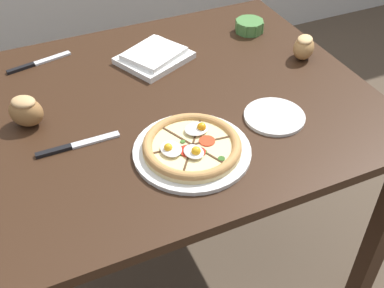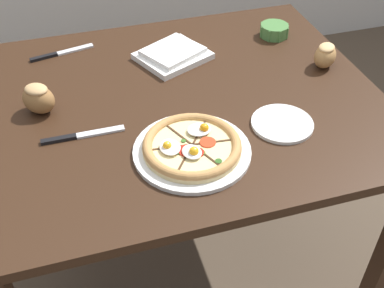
{
  "view_description": "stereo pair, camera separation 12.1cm",
  "coord_description": "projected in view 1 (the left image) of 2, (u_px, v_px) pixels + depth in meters",
  "views": [
    {
      "loc": [
        -0.41,
        -1.08,
        1.6
      ],
      "look_at": [
        -0.03,
        -0.25,
        0.8
      ],
      "focal_mm": 45.0,
      "sensor_mm": 36.0,
      "label": 1
    },
    {
      "loc": [
        -0.3,
        -1.13,
        1.6
      ],
      "look_at": [
        -0.03,
        -0.25,
        0.8
      ],
      "focal_mm": 45.0,
      "sensor_mm": 36.0,
      "label": 2
    }
  ],
  "objects": [
    {
      "name": "ground_plane",
      "position": [
        174.0,
        257.0,
        1.92
      ],
      "size": [
        12.0,
        12.0,
        0.0
      ],
      "primitive_type": "plane",
      "color": "brown"
    },
    {
      "name": "side_saucer",
      "position": [
        274.0,
        117.0,
        1.34
      ],
      "size": [
        0.17,
        0.17,
        0.01
      ],
      "color": "white",
      "rests_on": "dining_table"
    },
    {
      "name": "ramekin_bowl",
      "position": [
        249.0,
        26.0,
        1.71
      ],
      "size": [
        0.1,
        0.1,
        0.04
      ],
      "color": "#4C8442",
      "rests_on": "dining_table"
    },
    {
      "name": "bread_piece_near",
      "position": [
        304.0,
        47.0,
        1.56
      ],
      "size": [
        0.11,
        0.11,
        0.08
      ],
      "rotation": [
        0.0,
        0.0,
        0.72
      ],
      "color": "#B27F47",
      "rests_on": "dining_table"
    },
    {
      "name": "knife_main",
      "position": [
        77.0,
        145.0,
        1.25
      ],
      "size": [
        0.22,
        0.02,
        0.01
      ],
      "rotation": [
        0.0,
        0.0,
        0.0
      ],
      "color": "silver",
      "rests_on": "dining_table"
    },
    {
      "name": "pizza",
      "position": [
        192.0,
        147.0,
        1.22
      ],
      "size": [
        0.3,
        0.3,
        0.05
      ],
      "color": "white",
      "rests_on": "dining_table"
    },
    {
      "name": "bread_piece_mid",
      "position": [
        26.0,
        111.0,
        1.3
      ],
      "size": [
        0.12,
        0.12,
        0.09
      ],
      "rotation": [
        0.0,
        0.0,
        2.44
      ],
      "color": "olive",
      "rests_on": "dining_table"
    },
    {
      "name": "napkin_folded",
      "position": [
        154.0,
        56.0,
        1.57
      ],
      "size": [
        0.27,
        0.25,
        0.04
      ],
      "rotation": [
        0.0,
        0.0,
        0.42
      ],
      "color": "white",
      "rests_on": "dining_table"
    },
    {
      "name": "dining_table",
      "position": [
        169.0,
        127.0,
        1.48
      ],
      "size": [
        1.19,
        0.98,
        0.77
      ],
      "color": "#331E11",
      "rests_on": "ground_plane"
    },
    {
      "name": "knife_spare",
      "position": [
        38.0,
        63.0,
        1.56
      ],
      "size": [
        0.21,
        0.06,
        0.01
      ],
      "rotation": [
        0.0,
        0.0,
        0.21
      ],
      "color": "silver",
      "rests_on": "dining_table"
    }
  ]
}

